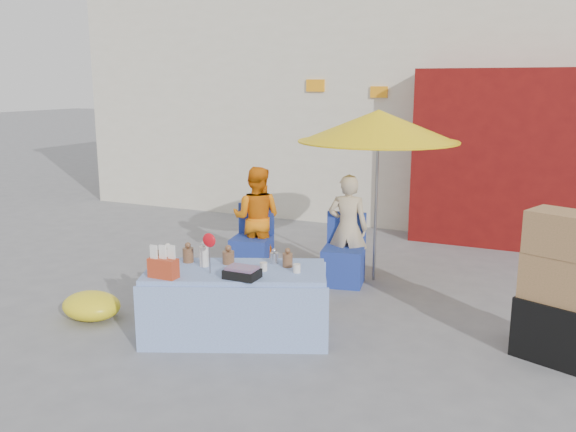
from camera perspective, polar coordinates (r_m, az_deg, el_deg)
The scene contains 10 objects.
ground at distance 6.33m, azimuth -2.76°, elevation -9.91°, with size 80.00×80.00×0.00m, color slate.
backdrop at distance 12.92m, azimuth 15.23°, elevation 15.08°, with size 14.00×8.00×7.80m.
market_table at distance 5.91m, azimuth -4.93°, elevation -8.00°, with size 1.92×1.43×1.05m.
chair_left at distance 7.91m, azimuth -3.39°, elevation -3.35°, with size 0.56×0.55×0.85m.
chair_right at distance 7.43m, azimuth 5.20°, elevation -4.42°, with size 0.56×0.55×0.85m.
vendor_orange at distance 7.93m, azimuth -2.96°, elevation -0.20°, with size 0.66×0.51×1.35m, color orange.
vendor_beige at distance 7.45m, azimuth 5.62°, elevation -1.15°, with size 0.48×0.32×1.33m, color #C3AD8A.
umbrella at distance 7.32m, azimuth 8.45°, elevation 8.28°, with size 1.90×1.90×2.09m.
box_stack at distance 5.85m, azimuth 23.96°, elevation -6.50°, with size 0.74×0.67×1.33m.
tarp_bundle at distance 6.67m, azimuth -17.92°, elevation -8.00°, with size 0.63×0.51×0.29m, color yellow.
Camera 1 is at (2.69, -5.20, 2.40)m, focal length 38.00 mm.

